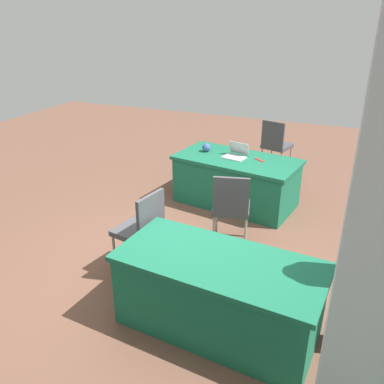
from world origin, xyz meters
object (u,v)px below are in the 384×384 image
(scissors_red, at_px, (259,160))
(table_back_left, at_px, (219,294))
(chair_tucked_right, at_px, (231,205))
(chair_tucked_left, at_px, (276,143))
(chair_aisle, at_px, (142,227))
(table_foreground, at_px, (236,181))
(laptop_silver, at_px, (236,155))
(yarn_ball, at_px, (206,148))

(scissors_red, bearing_deg, table_back_left, -48.57)
(chair_tucked_right, bearing_deg, scissors_red, 74.85)
(chair_tucked_left, height_order, scissors_red, chair_tucked_left)
(chair_aisle, bearing_deg, scissors_red, -8.75)
(chair_tucked_right, bearing_deg, table_foreground, 89.60)
(laptop_silver, bearing_deg, scissors_red, -168.14)
(chair_tucked_left, xyz_separation_m, yarn_ball, (0.79, 1.38, 0.23))
(table_foreground, relative_size, chair_tucked_left, 1.95)
(chair_tucked_right, xyz_separation_m, laptop_silver, (0.33, -1.24, 0.20))
(yarn_ball, bearing_deg, scissors_red, 174.55)
(table_back_left, height_order, chair_tucked_right, chair_tucked_right)
(table_foreground, distance_m, chair_tucked_right, 1.26)
(chair_aisle, height_order, yarn_ball, chair_aisle)
(chair_tucked_right, height_order, yarn_ball, chair_tucked_right)
(chair_tucked_right, distance_m, chair_aisle, 1.13)
(table_foreground, xyz_separation_m, table_back_left, (-0.62, 2.59, -0.00))
(yarn_ball, bearing_deg, table_foreground, 168.13)
(table_foreground, height_order, chair_tucked_right, chair_tucked_right)
(table_back_left, distance_m, scissors_red, 2.66)
(chair_tucked_left, distance_m, scissors_red, 1.47)
(yarn_ball, height_order, scissors_red, yarn_ball)
(table_back_left, distance_m, chair_aisle, 1.18)
(laptop_silver, relative_size, scissors_red, 2.06)
(chair_tucked_right, xyz_separation_m, yarn_ball, (0.82, -1.32, 0.23))
(chair_tucked_left, bearing_deg, chair_aisle, -84.86)
(table_foreground, xyz_separation_m, chair_aisle, (0.43, 2.08, 0.20))
(chair_tucked_left, height_order, chair_aisle, chair_aisle)
(chair_tucked_left, bearing_deg, laptop_silver, -85.47)
(table_back_left, xyz_separation_m, laptop_silver, (0.65, -2.62, 0.40))
(laptop_silver, xyz_separation_m, yarn_ball, (0.49, -0.08, 0.02))
(chair_tucked_left, height_order, laptop_silver, chair_tucked_left)
(table_back_left, bearing_deg, chair_tucked_left, -85.05)
(chair_tucked_right, distance_m, scissors_red, 1.25)
(table_back_left, height_order, yarn_ball, yarn_ball)
(table_foreground, height_order, chair_aisle, chair_aisle)
(chair_tucked_left, height_order, yarn_ball, chair_tucked_left)
(table_foreground, distance_m, laptop_silver, 0.40)
(laptop_silver, bearing_deg, table_back_left, 115.85)
(chair_aisle, xyz_separation_m, yarn_ball, (0.09, -2.19, 0.23))
(table_back_left, xyz_separation_m, yarn_ball, (1.14, -2.70, 0.43))
(chair_tucked_left, relative_size, scissors_red, 5.39)
(chair_aisle, xyz_separation_m, scissors_red, (-0.75, -2.11, 0.17))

